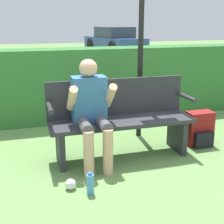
{
  "coord_description": "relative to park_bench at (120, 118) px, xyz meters",
  "views": [
    {
      "loc": [
        -1.09,
        -3.3,
        1.58
      ],
      "look_at": [
        -0.15,
        -0.1,
        0.6
      ],
      "focal_mm": 50.0,
      "sensor_mm": 36.0,
      "label": 1
    }
  ],
  "objects": [
    {
      "name": "person_seated",
      "position": [
        -0.38,
        -0.13,
        0.19
      ],
      "size": [
        0.51,
        0.58,
        1.18
      ],
      "color": "#336699",
      "rests_on": "ground"
    },
    {
      "name": "park_bench",
      "position": [
        0.0,
        0.0,
        0.0
      ],
      "size": [
        1.7,
        0.48,
        0.92
      ],
      "color": "#2D2D33",
      "rests_on": "ground"
    },
    {
      "name": "hedge_back",
      "position": [
        0.0,
        1.61,
        0.11
      ],
      "size": [
        12.0,
        0.54,
        1.16
      ],
      "color": "#337033",
      "rests_on": "ground"
    },
    {
      "name": "ground_plane",
      "position": [
        0.0,
        -0.07,
        -0.47
      ],
      "size": [
        40.0,
        40.0,
        0.0
      ],
      "primitive_type": "plane",
      "color": "#668E4C"
    },
    {
      "name": "parked_car",
      "position": [
        3.65,
        12.3,
        0.15
      ],
      "size": [
        2.45,
        4.11,
        1.28
      ],
      "rotation": [
        0.0,
        0.0,
        1.8
      ],
      "color": "#2D4784",
      "rests_on": "ground"
    },
    {
      "name": "backpack",
      "position": [
        1.1,
        0.01,
        -0.26
      ],
      "size": [
        0.34,
        0.26,
        0.45
      ],
      "color": "maroon",
      "rests_on": "ground"
    },
    {
      "name": "water_bottle",
      "position": [
        -0.55,
        -0.79,
        -0.37
      ],
      "size": [
        0.07,
        0.07,
        0.22
      ],
      "color": "#4C8CCC",
      "rests_on": "ground"
    },
    {
      "name": "signpost",
      "position": [
        0.46,
        0.55,
        1.03
      ],
      "size": [
        0.44,
        0.09,
        2.55
      ],
      "color": "black",
      "rests_on": "ground"
    },
    {
      "name": "litter_crumple",
      "position": [
        -0.71,
        -0.65,
        -0.42
      ],
      "size": [
        0.11,
        0.11,
        0.11
      ],
      "color": "silver",
      "rests_on": "ground"
    }
  ]
}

